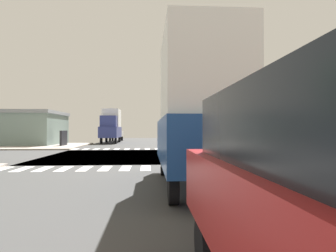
# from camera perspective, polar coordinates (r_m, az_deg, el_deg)

# --- Properties ---
(ground) EXTENTS (90.00, 90.00, 0.05)m
(ground) POSITION_cam_1_polar(r_m,az_deg,el_deg) (22.29, -4.74, -5.69)
(ground) COLOR #3E3E3E
(sidewalk_corner_ne) EXTENTS (12.00, 12.00, 0.14)m
(sidewalk_corner_ne) POSITION_cam_1_polar(r_m,az_deg,el_deg) (36.49, 16.55, -3.55)
(sidewalk_corner_ne) COLOR #A09B91
(sidewalk_corner_ne) RESTS_ON ground
(sidewalk_corner_nw) EXTENTS (12.00, 12.00, 0.14)m
(sidewalk_corner_nw) POSITION_cam_1_polar(r_m,az_deg,el_deg) (36.79, -25.09, -3.50)
(sidewalk_corner_nw) COLOR #9E948A
(sidewalk_corner_nw) RESTS_ON ground
(crosswalk_near) EXTENTS (13.50, 2.00, 0.01)m
(crosswalk_near) POSITION_cam_1_polar(r_m,az_deg,el_deg) (15.04, -6.23, -8.03)
(crosswalk_near) COLOR silver
(crosswalk_near) RESTS_ON ground
(crosswalk_far) EXTENTS (13.50, 2.00, 0.01)m
(crosswalk_far) POSITION_cam_1_polar(r_m,az_deg,el_deg) (29.57, -4.96, -4.39)
(crosswalk_far) COLOR silver
(crosswalk_far) RESTS_ON ground
(traffic_signal_mast) EXTENTS (7.16, 0.55, 6.77)m
(traffic_signal_mast) POSITION_cam_1_polar(r_m,az_deg,el_deg) (30.63, 6.79, 5.13)
(traffic_signal_mast) COLOR gray
(traffic_signal_mast) RESTS_ON ground
(street_lamp) EXTENTS (1.78, 0.32, 8.00)m
(street_lamp) POSITION_cam_1_polar(r_m,az_deg,el_deg) (38.39, 6.85, 3.61)
(street_lamp) COLOR gray
(street_lamp) RESTS_ON ground
(suv_farside_2) EXTENTS (1.96, 4.60, 2.34)m
(suv_farside_2) POSITION_cam_1_polar(r_m,az_deg,el_deg) (2.99, 29.01, -11.01)
(suv_farside_2) COLOR black
(suv_farside_2) RESTS_ON ground
(pickup_crossing_1) EXTENTS (2.00, 5.10, 2.35)m
(pickup_crossing_1) POSITION_cam_1_polar(r_m,az_deg,el_deg) (49.76, -9.91, -1.38)
(pickup_crossing_1) COLOR black
(pickup_crossing_1) RESTS_ON ground
(suv_queued_3) EXTENTS (1.96, 4.60, 2.34)m
(suv_queued_3) POSITION_cam_1_polar(r_m,az_deg,el_deg) (8.78, 27.90, -4.11)
(suv_queued_3) COLOR black
(suv_queued_3) RESTS_ON ground
(pickup_leading_2) EXTENTS (5.10, 2.00, 2.35)m
(pickup_leading_2) POSITION_cam_1_polar(r_m,az_deg,el_deg) (27.76, 18.50, -1.95)
(pickup_leading_2) COLOR black
(pickup_leading_2) RESTS_ON ground
(box_truck_middle_1) EXTENTS (2.40, 7.20, 4.85)m
(box_truck_middle_1) POSITION_cam_1_polar(r_m,az_deg,el_deg) (10.00, 5.47, 2.96)
(box_truck_middle_1) COLOR black
(box_truck_middle_1) RESTS_ON ground
(box_truck_outer_2) EXTENTS (2.40, 7.20, 4.85)m
(box_truck_outer_2) POSITION_cam_1_polar(r_m,az_deg,el_deg) (43.13, -10.88, 0.20)
(box_truck_outer_2) COLOR black
(box_truck_outer_2) RESTS_ON ground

